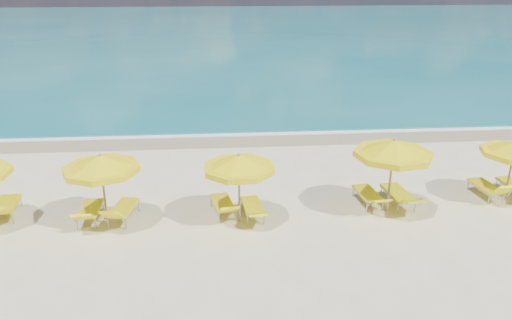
{
  "coord_description": "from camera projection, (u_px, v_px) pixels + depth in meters",
  "views": [
    {
      "loc": [
        -1.21,
        -13.72,
        7.09
      ],
      "look_at": [
        0.0,
        1.5,
        1.2
      ],
      "focal_mm": 35.0,
      "sensor_mm": 36.0,
      "label": 1
    }
  ],
  "objects": [
    {
      "name": "ground_plane",
      "position": [
        260.0,
        214.0,
        15.4
      ],
      "size": [
        120.0,
        120.0,
        0.0
      ],
      "primitive_type": "plane",
      "color": "beige"
    },
    {
      "name": "ocean",
      "position": [
        225.0,
        31.0,
        60.04
      ],
      "size": [
        120.0,
        80.0,
        0.3
      ],
      "primitive_type": "cube",
      "color": "#13646B",
      "rests_on": "ground"
    },
    {
      "name": "wet_sand_band",
      "position": [
        246.0,
        138.0,
        22.28
      ],
      "size": [
        120.0,
        2.6,
        0.01
      ],
      "primitive_type": "cube",
      "color": "tan",
      "rests_on": "ground"
    },
    {
      "name": "foam_line",
      "position": [
        244.0,
        132.0,
        23.03
      ],
      "size": [
        120.0,
        1.2,
        0.03
      ],
      "primitive_type": "cube",
      "color": "white",
      "rests_on": "ground"
    },
    {
      "name": "whitecap_near",
      "position": [
        139.0,
        91.0,
        30.77
      ],
      "size": [
        14.0,
        0.36,
        0.05
      ],
      "primitive_type": "cube",
      "color": "white",
      "rests_on": "ground"
    },
    {
      "name": "whitecap_far",
      "position": [
        336.0,
        67.0,
        38.32
      ],
      "size": [
        18.0,
        0.3,
        0.05
      ],
      "primitive_type": "cube",
      "color": "white",
      "rests_on": "ground"
    },
    {
      "name": "umbrella_3",
      "position": [
        101.0,
        164.0,
        14.1
      ],
      "size": [
        2.2,
        2.2,
        2.23
      ],
      "rotation": [
        0.0,
        0.0,
        -0.0
      ],
      "color": "#A38351",
      "rests_on": "ground"
    },
    {
      "name": "umbrella_4",
      "position": [
        239.0,
        164.0,
        14.29
      ],
      "size": [
        2.72,
        2.72,
        2.16
      ],
      "rotation": [
        0.0,
        0.0,
        -0.34
      ],
      "color": "#A38351",
      "rests_on": "ground"
    },
    {
      "name": "umbrella_5",
      "position": [
        393.0,
        149.0,
        14.83
      ],
      "size": [
        2.74,
        2.74,
        2.4
      ],
      "rotation": [
        0.0,
        0.0,
        -0.17
      ],
      "color": "#A38351",
      "rests_on": "ground"
    },
    {
      "name": "lounger_2_right",
      "position": [
        7.0,
        210.0,
        15.14
      ],
      "size": [
        0.87,
        1.91,
        0.83
      ],
      "rotation": [
        0.0,
        0.0,
        0.14
      ],
      "color": "#A5A8AD",
      "rests_on": "ground"
    },
    {
      "name": "lounger_3_left",
      "position": [
        90.0,
        214.0,
        14.88
      ],
      "size": [
        0.64,
        1.78,
        0.76
      ],
      "rotation": [
        0.0,
        0.0,
        0.03
      ],
      "color": "#A5A8AD",
      "rests_on": "ground"
    },
    {
      "name": "lounger_3_right",
      "position": [
        123.0,
        214.0,
        14.92
      ],
      "size": [
        0.91,
        1.85,
        0.82
      ],
      "rotation": [
        0.0,
        0.0,
        -0.18
      ],
      "color": "#A5A8AD",
      "rests_on": "ground"
    },
    {
      "name": "lounger_4_left",
      "position": [
        223.0,
        208.0,
        15.28
      ],
      "size": [
        0.91,
        1.83,
        0.75
      ],
      "rotation": [
        0.0,
        0.0,
        0.2
      ],
      "color": "#A5A8AD",
      "rests_on": "ground"
    },
    {
      "name": "lounger_4_right",
      "position": [
        253.0,
        211.0,
        15.13
      ],
      "size": [
        0.73,
        1.8,
        0.63
      ],
      "rotation": [
        0.0,
        0.0,
        0.1
      ],
      "color": "#A5A8AD",
      "rests_on": "ground"
    },
    {
      "name": "lounger_5_left",
      "position": [
        368.0,
        198.0,
        15.93
      ],
      "size": [
        0.79,
        1.88,
        0.68
      ],
      "rotation": [
        0.0,
        0.0,
        0.11
      ],
      "color": "#A5A8AD",
      "rests_on": "ground"
    },
    {
      "name": "lounger_5_right",
      "position": [
        398.0,
        198.0,
        15.89
      ],
      "size": [
        0.84,
        2.02,
        0.71
      ],
      "rotation": [
        0.0,
        0.0,
        0.11
      ],
      "color": "#A5A8AD",
      "rests_on": "ground"
    },
    {
      "name": "lounger_6_left",
      "position": [
        486.0,
        191.0,
        16.43
      ],
      "size": [
        0.75,
        1.75,
        0.85
      ],
      "rotation": [
        0.0,
        0.0,
        0.1
      ],
      "color": "#A5A8AD",
      "rests_on": "ground"
    }
  ]
}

